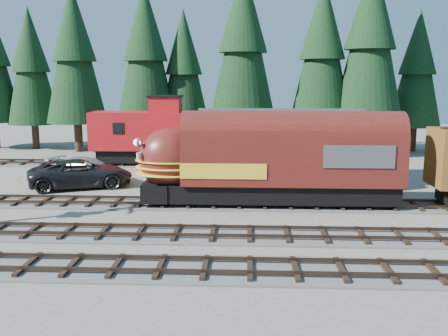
{
  "coord_description": "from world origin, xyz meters",
  "views": [
    {
      "loc": [
        -2.54,
        -25.32,
        7.56
      ],
      "look_at": [
        -3.93,
        4.0,
        2.28
      ],
      "focal_mm": 40.0,
      "sensor_mm": 36.0,
      "label": 1
    }
  ],
  "objects_px": {
    "caboose": "(155,134)",
    "pickup_truck_a": "(81,173)",
    "locomotive": "(263,164)",
    "depot": "(283,143)",
    "pickup_truck_b": "(87,169)"
  },
  "relations": [
    {
      "from": "locomotive",
      "to": "pickup_truck_a",
      "type": "relative_size",
      "value": 2.24
    },
    {
      "from": "caboose",
      "to": "pickup_truck_b",
      "type": "xyz_separation_m",
      "value": [
        -3.8,
        -7.18,
        -1.91
      ]
    },
    {
      "from": "pickup_truck_a",
      "to": "pickup_truck_b",
      "type": "bearing_deg",
      "value": -12.88
    },
    {
      "from": "depot",
      "to": "caboose",
      "type": "height_order",
      "value": "caboose"
    },
    {
      "from": "caboose",
      "to": "pickup_truck_b",
      "type": "bearing_deg",
      "value": -117.92
    },
    {
      "from": "pickup_truck_b",
      "to": "depot",
      "type": "bearing_deg",
      "value": -74.16
    },
    {
      "from": "depot",
      "to": "locomotive",
      "type": "height_order",
      "value": "depot"
    },
    {
      "from": "pickup_truck_a",
      "to": "depot",
      "type": "bearing_deg",
      "value": -102.54
    },
    {
      "from": "depot",
      "to": "pickup_truck_b",
      "type": "height_order",
      "value": "depot"
    },
    {
      "from": "depot",
      "to": "locomotive",
      "type": "relative_size",
      "value": 0.81
    },
    {
      "from": "caboose",
      "to": "pickup_truck_a",
      "type": "bearing_deg",
      "value": -110.44
    },
    {
      "from": "pickup_truck_a",
      "to": "caboose",
      "type": "bearing_deg",
      "value": -40.7
    },
    {
      "from": "locomotive",
      "to": "depot",
      "type": "bearing_deg",
      "value": 76.18
    },
    {
      "from": "locomotive",
      "to": "pickup_truck_a",
      "type": "bearing_deg",
      "value": 160.08
    },
    {
      "from": "locomotive",
      "to": "caboose",
      "type": "distance_m",
      "value": 16.7
    }
  ]
}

